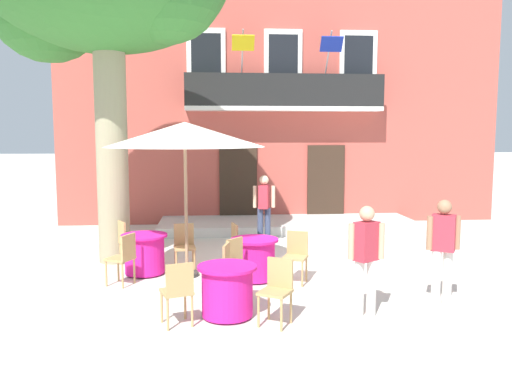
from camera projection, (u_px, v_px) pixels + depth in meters
The scene contains 19 objects.
ground_plane at pixel (288, 265), 10.42m from camera, with size 120.00×120.00×0.00m, color beige.
building_facade at pixel (275, 100), 16.96m from camera, with size 13.00×5.09×7.50m.
entrance_step_platform at pixel (287, 225), 14.36m from camera, with size 7.01×2.11×0.25m, color silver.
cafe_table_near_tree at pixel (255, 259), 9.34m from camera, with size 0.86×0.86×0.76m.
cafe_chair_near_tree_0 at pixel (296, 253), 9.18m from camera, with size 0.52×0.52×0.91m.
cafe_chair_near_tree_1 at pixel (240, 243), 10.02m from camera, with size 0.47×0.47×0.91m.
cafe_chair_near_tree_2 at pixel (230, 260), 8.70m from camera, with size 0.57×0.57×0.91m.
cafe_table_middle at pixel (227, 291), 7.45m from camera, with size 0.86×0.86×0.76m.
cafe_chair_middle_0 at pixel (277, 287), 7.18m from camera, with size 0.55×0.55×0.91m.
cafe_chair_middle_1 at pixel (233, 268), 8.18m from camera, with size 0.49×0.49×0.91m.
cafe_chair_middle_2 at pixel (178, 289), 7.06m from camera, with size 0.51×0.51×0.91m.
cafe_table_front at pixel (145, 254), 9.73m from camera, with size 0.86×0.86×0.76m.
cafe_chair_front_0 at pixel (127, 240), 10.30m from camera, with size 0.54×0.54×0.91m.
cafe_chair_front_1 at pixel (124, 256), 9.00m from camera, with size 0.54×0.54×0.91m.
cafe_chair_front_2 at pixel (184, 244), 9.94m from camera, with size 0.45×0.45×0.91m.
cafe_umbrella at pixel (185, 135), 9.36m from camera, with size 2.90×2.90×2.85m.
pedestrian_near_entrance at pixel (443, 246), 7.95m from camera, with size 0.53×0.36×1.64m.
pedestrian_mid_plaza at pixel (366, 254), 7.44m from camera, with size 0.53×0.37×1.62m.
pedestrian_by_tree at pixel (264, 205), 12.39m from camera, with size 0.53×0.38×1.65m.
Camera 1 is at (-1.47, -10.10, 2.64)m, focal length 36.35 mm.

